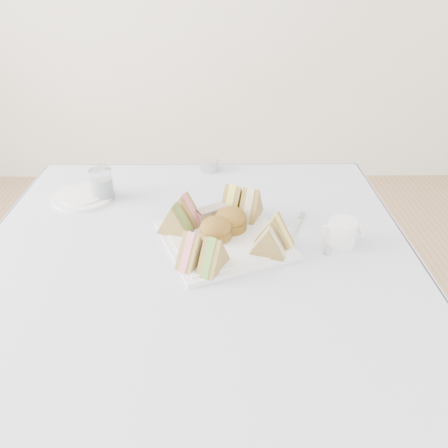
{
  "coord_description": "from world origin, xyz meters",
  "views": [
    {
      "loc": [
        0.06,
        -0.82,
        1.33
      ],
      "look_at": [
        0.07,
        0.05,
        0.8
      ],
      "focal_mm": 35.0,
      "sensor_mm": 36.0,
      "label": 1
    }
  ],
  "objects_px": {
    "creamer_jug": "(342,233)",
    "serving_plate": "(224,240)",
    "water_glass": "(102,184)",
    "table": "(200,365)"
  },
  "relations": [
    {
      "from": "serving_plate",
      "to": "water_glass",
      "type": "xyz_separation_m",
      "value": [
        -0.34,
        0.22,
        0.04
      ]
    },
    {
      "from": "water_glass",
      "to": "creamer_jug",
      "type": "height_order",
      "value": "water_glass"
    },
    {
      "from": "creamer_jug",
      "to": "serving_plate",
      "type": "bearing_deg",
      "value": 173.99
    },
    {
      "from": "table",
      "to": "water_glass",
      "type": "relative_size",
      "value": 10.14
    },
    {
      "from": "water_glass",
      "to": "creamer_jug",
      "type": "bearing_deg",
      "value": -20.79
    },
    {
      "from": "table",
      "to": "serving_plate",
      "type": "bearing_deg",
      "value": 36.43
    },
    {
      "from": "table",
      "to": "water_glass",
      "type": "bearing_deg",
      "value": 134.81
    },
    {
      "from": "table",
      "to": "creamer_jug",
      "type": "xyz_separation_m",
      "value": [
        0.34,
        0.04,
        0.41
      ]
    },
    {
      "from": "serving_plate",
      "to": "water_glass",
      "type": "bearing_deg",
      "value": 124.85
    },
    {
      "from": "table",
      "to": "serving_plate",
      "type": "distance_m",
      "value": 0.39
    }
  ]
}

